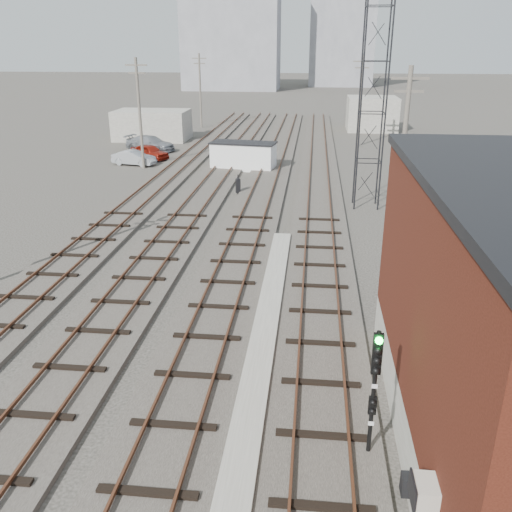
# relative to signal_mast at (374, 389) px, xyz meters

# --- Properties ---
(ground) EXTENTS (320.00, 320.00, 0.00)m
(ground) POSITION_rel_signal_mast_xyz_m (-3.70, 48.62, -2.09)
(ground) COLOR #282621
(ground) RESTS_ON ground
(track_right) EXTENTS (3.20, 90.00, 0.39)m
(track_right) POSITION_rel_signal_mast_xyz_m (-1.20, 27.62, -1.99)
(track_right) COLOR #332D28
(track_right) RESTS_ON ground
(track_mid_right) EXTENTS (3.20, 90.00, 0.39)m
(track_mid_right) POSITION_rel_signal_mast_xyz_m (-5.20, 27.62, -1.99)
(track_mid_right) COLOR #332D28
(track_mid_right) RESTS_ON ground
(track_mid_left) EXTENTS (3.20, 90.00, 0.39)m
(track_mid_left) POSITION_rel_signal_mast_xyz_m (-9.20, 27.62, -1.99)
(track_mid_left) COLOR #332D28
(track_mid_left) RESTS_ON ground
(track_left) EXTENTS (3.20, 90.00, 0.39)m
(track_left) POSITION_rel_signal_mast_xyz_m (-13.20, 27.62, -1.99)
(track_left) COLOR #332D28
(track_left) RESTS_ON ground
(platform_curb) EXTENTS (0.90, 28.00, 0.26)m
(platform_curb) POSITION_rel_signal_mast_xyz_m (-3.20, 2.62, -1.96)
(platform_curb) COLOR gray
(platform_curb) RESTS_ON ground
(lattice_tower) EXTENTS (1.60, 1.60, 15.00)m
(lattice_tower) POSITION_rel_signal_mast_xyz_m (1.80, 23.62, 5.41)
(lattice_tower) COLOR black
(lattice_tower) RESTS_ON ground
(utility_pole_left_b) EXTENTS (1.80, 0.24, 9.00)m
(utility_pole_left_b) POSITION_rel_signal_mast_xyz_m (-16.20, 33.62, 2.71)
(utility_pole_left_b) COLOR #595147
(utility_pole_left_b) RESTS_ON ground
(utility_pole_left_c) EXTENTS (1.80, 0.24, 9.00)m
(utility_pole_left_c) POSITION_rel_signal_mast_xyz_m (-16.20, 58.62, 2.71)
(utility_pole_left_c) COLOR #595147
(utility_pole_left_c) RESTS_ON ground
(utility_pole_right_a) EXTENTS (1.80, 0.24, 9.00)m
(utility_pole_right_a) POSITION_rel_signal_mast_xyz_m (2.80, 16.62, 2.71)
(utility_pole_right_a) COLOR #595147
(utility_pole_right_a) RESTS_ON ground
(utility_pole_right_b) EXTENTS (1.80, 0.24, 9.00)m
(utility_pole_right_b) POSITION_rel_signal_mast_xyz_m (2.80, 46.62, 2.71)
(utility_pole_right_b) COLOR #595147
(utility_pole_right_b) RESTS_ON ground
(apartment_left) EXTENTS (22.00, 14.00, 30.00)m
(apartment_left) POSITION_rel_signal_mast_xyz_m (-21.70, 123.62, 12.91)
(apartment_left) COLOR gray
(apartment_left) RESTS_ON ground
(apartment_right) EXTENTS (16.00, 12.00, 26.00)m
(apartment_right) POSITION_rel_signal_mast_xyz_m (4.30, 138.62, 10.91)
(apartment_right) COLOR gray
(apartment_right) RESTS_ON ground
(shed_left) EXTENTS (8.00, 5.00, 3.20)m
(shed_left) POSITION_rel_signal_mast_xyz_m (-19.70, 48.62, -0.49)
(shed_left) COLOR gray
(shed_left) RESTS_ON ground
(shed_right) EXTENTS (6.00, 6.00, 4.00)m
(shed_right) POSITION_rel_signal_mast_xyz_m (5.30, 58.62, -0.09)
(shed_right) COLOR gray
(shed_right) RESTS_ON ground
(signal_mast) EXTENTS (0.40, 0.40, 3.66)m
(signal_mast) POSITION_rel_signal_mast_xyz_m (0.00, 0.00, 0.00)
(signal_mast) COLOR gray
(signal_mast) RESTS_ON ground
(switch_stand) EXTENTS (0.39, 0.39, 1.30)m
(switch_stand) POSITION_rel_signal_mast_xyz_m (-6.92, 25.87, -1.48)
(switch_stand) COLOR black
(switch_stand) RESTS_ON ground
(site_trailer) EXTENTS (5.75, 3.18, 2.30)m
(site_trailer) POSITION_rel_signal_mast_xyz_m (-7.60, 34.15, -0.93)
(site_trailer) COLOR white
(site_trailer) RESTS_ON ground
(car_red) EXTENTS (4.25, 3.37, 1.36)m
(car_red) POSITION_rel_signal_mast_xyz_m (-16.81, 37.53, -1.41)
(car_red) COLOR maroon
(car_red) RESTS_ON ground
(car_silver) EXTENTS (4.05, 2.08, 1.27)m
(car_silver) POSITION_rel_signal_mast_xyz_m (-17.41, 34.80, -1.46)
(car_silver) COLOR #9C9FA3
(car_silver) RESTS_ON ground
(car_grey) EXTENTS (5.54, 3.55, 1.49)m
(car_grey) POSITION_rel_signal_mast_xyz_m (-17.94, 41.68, -1.35)
(car_grey) COLOR gray
(car_grey) RESTS_ON ground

